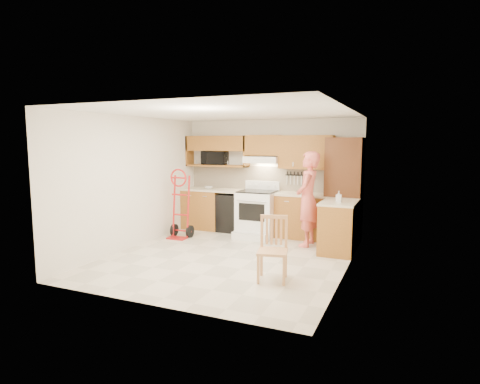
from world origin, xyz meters
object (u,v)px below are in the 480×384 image
Objects in this scene: range at (256,210)px; person at (308,199)px; hand_truck at (179,207)px; microwave at (215,158)px; dining_chair at (273,249)px.

range is 1.27m from person.
person is 1.40× the size of hand_truck.
person is (1.18, -0.31, 0.34)m from range.
person is (2.37, -0.74, -0.73)m from microwave.
dining_chair is at bearing -0.17° from person.
range is at bearing 26.68° from hand_truck.
person reaches higher than microwave.
microwave is at bearing -107.77° from person.
person is at bearing 8.61° from hand_truck.
microwave is 0.31× the size of person.
range is at bearing 103.08° from dining_chair.
range is 1.24× the size of dining_chair.
microwave is 1.56m from hand_truck.
microwave is 0.43× the size of hand_truck.
range is 0.88× the size of hand_truck.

